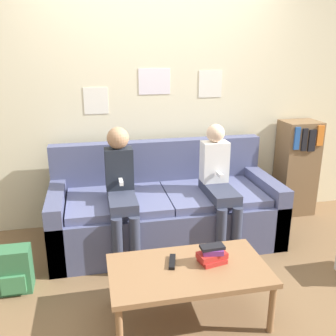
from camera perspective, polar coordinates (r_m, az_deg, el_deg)
The scene contains 10 objects.
ground_plane at distance 3.25m, azimuth 1.60°, elevation -15.26°, with size 10.00×10.00×0.00m, color brown.
wall_back at distance 3.82m, azimuth -2.14°, elevation 10.71°, with size 8.00×0.06×2.60m.
couch at distance 3.59m, azimuth -0.48°, elevation -6.46°, with size 2.09×0.88×0.90m.
coffee_table at distance 2.59m, azimuth 3.16°, elevation -15.68°, with size 1.06×0.58×0.38m.
person_left at distance 3.21m, azimuth -7.17°, elevation -2.83°, with size 0.24×0.59×1.13m.
person_right at distance 3.39m, azimuth 7.75°, elevation -2.07°, with size 0.24×0.59×1.12m.
tv_remote at distance 2.61m, azimuth 0.65°, elevation -14.09°, with size 0.08×0.17×0.02m.
book_stack at distance 2.61m, azimuth 6.75°, elevation -13.02°, with size 0.21×0.16×0.13m.
bookshelf at distance 4.34m, azimuth 18.98°, elevation 0.06°, with size 0.39×0.33×1.04m.
backpack at distance 3.15m, azimuth -22.36°, elevation -14.20°, with size 0.25×0.20×0.35m.
Camera 1 is at (-0.65, -2.64, 1.77)m, focal length 40.00 mm.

